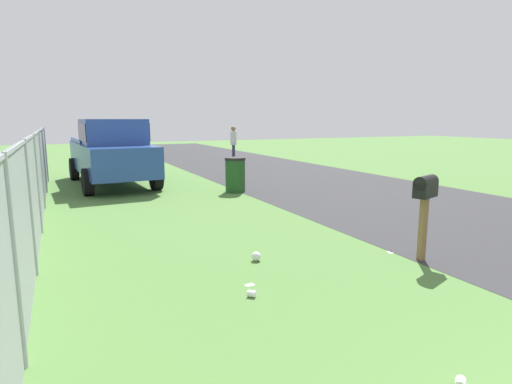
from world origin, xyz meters
TOP-DOWN VIEW (x-y plane):
  - road_asphalt at (6.00, -4.34)m, footprint 60.00×6.23m
  - mailbox at (4.80, -1.36)m, footprint 0.34×0.48m
  - pickup_truck at (14.36, 1.93)m, footprint 5.41×2.44m
  - trash_bin at (11.55, -1.13)m, footprint 0.60×0.60m
  - pedestrian at (19.17, -4.17)m, footprint 0.47×0.31m
  - fence_section at (8.95, 3.85)m, footprint 14.35×0.07m
  - litter_cup_midfield_a at (4.67, 1.49)m, footprint 0.13×0.13m
  - litter_cup_near_hydrant at (2.41, 0.72)m, footprint 0.12×0.13m
  - litter_bag_far_scatter at (5.82, 0.90)m, footprint 0.14×0.14m
  - litter_wrapper_by_mailbox at (5.01, 1.37)m, footprint 0.09×0.13m
  - litter_wrapper_midfield_b at (5.28, -1.21)m, footprint 0.14×0.12m

SIDE VIEW (x-z plane):
  - road_asphalt at x=6.00m, z-range 0.00..0.01m
  - litter_wrapper_by_mailbox at x=5.01m, z-range 0.00..0.01m
  - litter_wrapper_midfield_b at x=5.28m, z-range 0.00..0.01m
  - litter_cup_midfield_a at x=4.67m, z-range 0.00..0.08m
  - litter_cup_near_hydrant at x=2.41m, z-range 0.00..0.08m
  - litter_bag_far_scatter at x=5.82m, z-range 0.00..0.14m
  - trash_bin at x=11.55m, z-range 0.00..1.01m
  - fence_section at x=8.95m, z-range 0.07..1.91m
  - mailbox at x=4.80m, z-range 0.37..1.65m
  - pedestrian at x=19.17m, z-range 0.15..1.91m
  - pickup_truck at x=14.36m, z-range 0.06..2.15m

